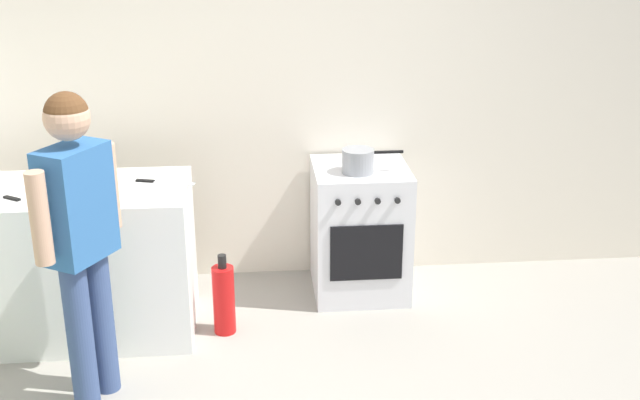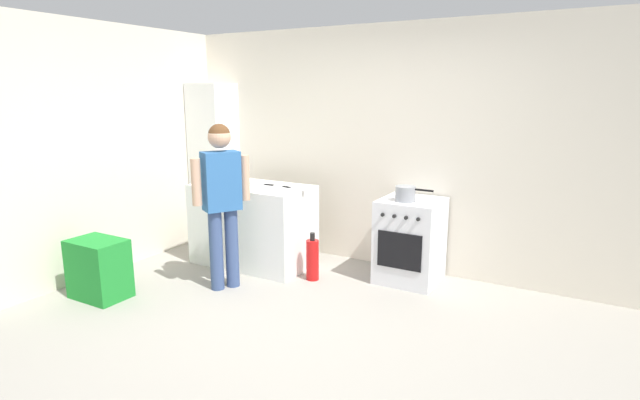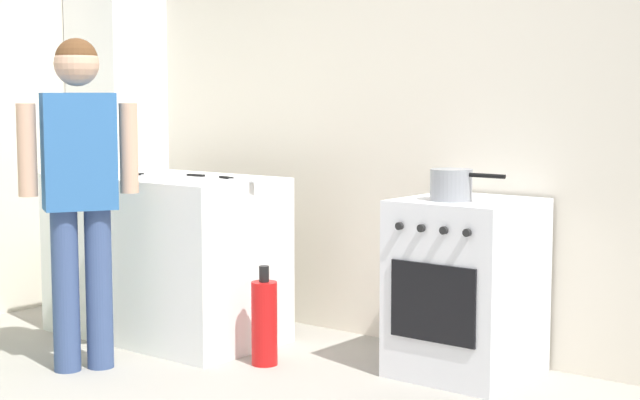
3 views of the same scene
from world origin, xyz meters
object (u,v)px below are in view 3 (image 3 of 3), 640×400
object	(u,v)px
oven_left	(466,287)
knife_utility	(108,173)
larder_cabinet	(118,148)
fire_extinguisher	(264,322)
knife_chef	(148,175)
person	(79,175)
knife_carving	(183,175)
knife_bread	(237,179)
pot	(452,185)

from	to	relation	value
oven_left	knife_utility	world-z (taller)	knife_utility
larder_cabinet	fire_extinguisher	bearing A→B (deg)	-18.05
knife_chef	person	bearing A→B (deg)	-68.50
knife_carving	knife_bread	xyz separation A→B (m)	(0.43, -0.03, -0.00)
larder_cabinet	knife_carving	bearing A→B (deg)	-21.44
knife_chef	fire_extinguisher	bearing A→B (deg)	-3.54
knife_chef	person	distance (m)	0.72
knife_chef	person	world-z (taller)	person
pot	knife_utility	size ratio (longest dim) A/B	1.68
oven_left	larder_cabinet	distance (m)	2.71
knife_utility	fire_extinguisher	xyz separation A→B (m)	(1.16, 0.02, -0.69)
knife_chef	fire_extinguisher	xyz separation A→B (m)	(0.91, -0.06, -0.69)
knife_bread	larder_cabinet	world-z (taller)	larder_cabinet
knife_bread	larder_cabinet	xyz separation A→B (m)	(-1.46, 0.43, 0.10)
pot	fire_extinguisher	xyz separation A→B (m)	(-0.84, -0.38, -0.71)
knife_bread	knife_utility	bearing A→B (deg)	-168.68
knife_carving	fire_extinguisher	bearing A→B (deg)	-13.25
pot	knife_utility	world-z (taller)	pot
knife_utility	larder_cabinet	bearing A→B (deg)	136.08
knife_carving	knife_utility	bearing A→B (deg)	-154.19
knife_carving	person	size ratio (longest dim) A/B	0.21
knife_utility	fire_extinguisher	size ratio (longest dim) A/B	0.45
oven_left	person	size ratio (longest dim) A/B	0.53
person	larder_cabinet	world-z (taller)	larder_cabinet
knife_chef	larder_cabinet	distance (m)	1.02
knife_bread	person	distance (m)	0.83
knife_chef	person	xyz separation A→B (m)	(0.26, -0.67, 0.06)
oven_left	person	xyz separation A→B (m)	(-1.51, -1.09, 0.53)
knife_utility	fire_extinguisher	distance (m)	1.35
knife_utility	knife_chef	bearing A→B (deg)	16.08
oven_left	larder_cabinet	bearing A→B (deg)	177.80
knife_bread	person	xyz separation A→B (m)	(-0.32, -0.76, 0.06)
pot	larder_cabinet	bearing A→B (deg)	175.66
oven_left	knife_carving	bearing A→B (deg)	-169.56
oven_left	fire_extinguisher	size ratio (longest dim) A/B	1.70
knife_utility	larder_cabinet	world-z (taller)	larder_cabinet
pot	knife_carving	size ratio (longest dim) A/B	1.14
knife_utility	knife_chef	world-z (taller)	same
oven_left	fire_extinguisher	xyz separation A→B (m)	(-0.87, -0.48, -0.21)
fire_extinguisher	person	bearing A→B (deg)	-136.59
knife_carving	larder_cabinet	size ratio (longest dim) A/B	0.17
pot	knife_utility	xyz separation A→B (m)	(-2.00, -0.40, -0.02)
pot	larder_cabinet	world-z (taller)	larder_cabinet
knife_chef	fire_extinguisher	distance (m)	1.14
knife_utility	knife_chef	size ratio (longest dim) A/B	0.73
knife_bread	larder_cabinet	bearing A→B (deg)	163.58
oven_left	fire_extinguisher	bearing A→B (deg)	-151.22
pot	oven_left	bearing A→B (deg)	71.97
oven_left	knife_utility	xyz separation A→B (m)	(-2.03, -0.49, 0.48)
knife_utility	knife_bread	world-z (taller)	same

